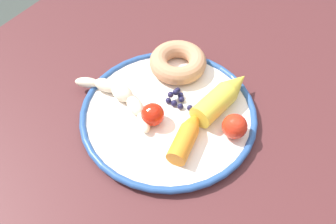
{
  "coord_description": "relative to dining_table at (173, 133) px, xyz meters",
  "views": [
    {
      "loc": [
        0.35,
        0.21,
        1.23
      ],
      "look_at": [
        0.02,
        -0.0,
        0.74
      ],
      "focal_mm": 37.27,
      "sensor_mm": 36.0,
      "label": 1
    }
  ],
  "objects": [
    {
      "name": "carrot_orange",
      "position": [
        0.05,
        0.06,
        0.11
      ],
      "size": [
        0.11,
        0.05,
        0.03
      ],
      "color": "orange",
      "rests_on": "plate"
    },
    {
      "name": "tomato_near",
      "position": [
        -0.0,
        0.12,
        0.11
      ],
      "size": [
        0.04,
        0.04,
        0.04
      ],
      "primitive_type": "sphere",
      "color": "red",
      "rests_on": "plate"
    },
    {
      "name": "donut",
      "position": [
        -0.08,
        -0.04,
        0.11
      ],
      "size": [
        0.16,
        0.16,
        0.03
      ],
      "primitive_type": "torus",
      "rotation": [
        0.0,
        0.0,
        0.73
      ],
      "color": "tan",
      "rests_on": "plate"
    },
    {
      "name": "dining_table",
      "position": [
        0.0,
        0.0,
        0.0
      ],
      "size": [
        1.25,
        0.92,
        0.73
      ],
      "color": "#4C2224",
      "rests_on": "ground_plane"
    },
    {
      "name": "blueberry_pile",
      "position": [
        -0.01,
        0.0,
        0.1
      ],
      "size": [
        0.04,
        0.05,
        0.02
      ],
      "color": "#191638",
      "rests_on": "plate"
    },
    {
      "name": "banana",
      "position": [
        0.04,
        -0.09,
        0.1
      ],
      "size": [
        0.07,
        0.19,
        0.03
      ],
      "color": "beige",
      "rests_on": "plate"
    },
    {
      "name": "carrot_yellow",
      "position": [
        -0.05,
        0.07,
        0.11
      ],
      "size": [
        0.14,
        0.07,
        0.04
      ],
      "color": "yellow",
      "rests_on": "plate"
    },
    {
      "name": "tomato_mid",
      "position": [
        0.05,
        -0.01,
        0.11
      ],
      "size": [
        0.04,
        0.04,
        0.04
      ],
      "primitive_type": "sphere",
      "color": "red",
      "rests_on": "plate"
    },
    {
      "name": "plate",
      "position": [
        0.02,
        -0.0,
        0.09
      ],
      "size": [
        0.31,
        0.31,
        0.02
      ],
      "color": "white",
      "rests_on": "dining_table"
    }
  ]
}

